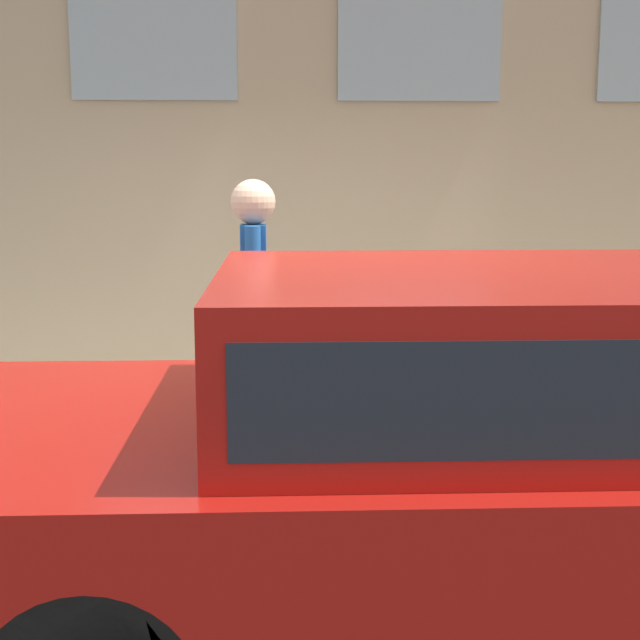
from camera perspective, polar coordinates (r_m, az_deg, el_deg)
The scene contains 5 objects.
ground_plane at distance 5.05m, azimuth -1.74°, elevation -12.30°, with size 80.00×80.00×0.00m, color #2D2D30.
sidewalk at distance 6.25m, azimuth -1.88°, elevation -7.10°, with size 2.61×60.00×0.17m.
fire_hydrant at distance 5.42m, azimuth 4.18°, elevation -4.46°, with size 0.32×0.44×0.77m.
person at distance 5.34m, azimuth -4.24°, elevation 1.88°, with size 0.40×0.26×1.66m.
parked_car_red_near at distance 3.67m, azimuth 11.18°, elevation -7.11°, with size 2.06×4.60×1.49m.
Camera 1 is at (-4.69, 0.04, 1.88)m, focal length 50.00 mm.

